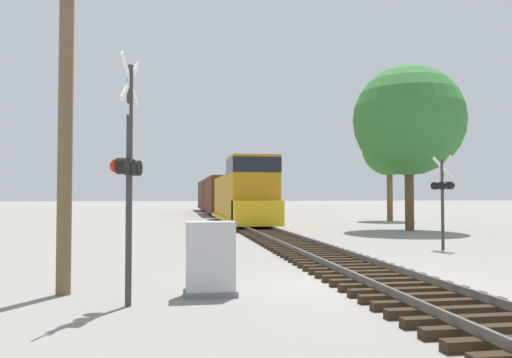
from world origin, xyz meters
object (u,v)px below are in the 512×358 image
at_px(crossing_signal_near, 128,169).
at_px(crossing_signal_far, 443,190).
at_px(tree_mid_background, 389,149).
at_px(freight_train, 222,196).
at_px(relay_cabinet, 210,259).
at_px(tree_far_right, 409,121).
at_px(utility_pole, 66,118).

bearing_deg(crossing_signal_near, crossing_signal_far, 141.81).
bearing_deg(tree_mid_background, freight_train, 136.11).
height_order(relay_cabinet, tree_mid_background, tree_mid_background).
distance_m(relay_cabinet, tree_far_right, 22.56).
bearing_deg(crossing_signal_far, relay_cabinet, 108.73).
bearing_deg(tree_far_right, tree_mid_background, 71.10).
height_order(freight_train, crossing_signal_near, crossing_signal_near).
xyz_separation_m(freight_train, tree_mid_background, (12.87, -12.38, 3.93)).
height_order(relay_cabinet, utility_pole, utility_pole).
height_order(freight_train, tree_mid_background, tree_mid_background).
bearing_deg(freight_train, crossing_signal_near, -97.70).
xyz_separation_m(crossing_signal_far, relay_cabinet, (-9.53, -7.58, -1.52)).
height_order(crossing_signal_far, relay_cabinet, crossing_signal_far).
height_order(crossing_signal_near, tree_far_right, tree_far_right).
distance_m(utility_pole, tree_mid_background, 34.60).
height_order(crossing_signal_near, utility_pole, utility_pole).
bearing_deg(freight_train, tree_mid_background, -43.89).
relative_size(crossing_signal_far, relay_cabinet, 2.37).
distance_m(utility_pole, tree_far_right, 23.44).
relative_size(crossing_signal_far, tree_far_right, 0.37).
relative_size(utility_pole, tree_far_right, 0.73).
distance_m(crossing_signal_near, crossing_signal_far, 13.88).
xyz_separation_m(crossing_signal_near, tree_mid_background, (18.53, 29.52, 3.43)).
height_order(crossing_signal_far, tree_mid_background, tree_mid_background).
relative_size(crossing_signal_far, utility_pole, 0.50).
bearing_deg(crossing_signal_far, freight_train, -10.50).
bearing_deg(utility_pole, crossing_signal_far, 28.97).
bearing_deg(relay_cabinet, tree_far_right, 53.26).
relative_size(freight_train, tree_mid_background, 5.74).
bearing_deg(freight_train, tree_far_right, -69.27).
distance_m(relay_cabinet, utility_pole, 4.27).
bearing_deg(utility_pole, tree_mid_background, 54.72).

